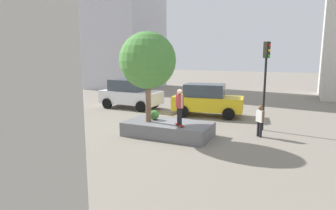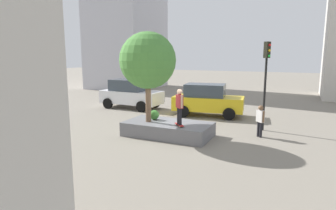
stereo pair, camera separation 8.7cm
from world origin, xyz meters
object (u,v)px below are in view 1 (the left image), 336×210
(planter_ledge, at_px, (168,129))
(plaza_tree, at_px, (148,61))
(taxi_cab, at_px, (207,100))
(passerby_with_bag, at_px, (260,119))
(police_car, at_px, (130,94))
(skateboard, at_px, (179,125))
(traffic_light_corner, at_px, (266,71))
(skateboarder, at_px, (180,104))

(planter_ledge, height_order, plaza_tree, plaza_tree)
(taxi_cab, xyz_separation_m, passerby_with_bag, (3.97, -3.83, -0.16))
(police_car, relative_size, taxi_cab, 0.99)
(planter_ledge, bearing_deg, taxi_cab, 86.74)
(skateboard, xyz_separation_m, passerby_with_bag, (3.47, 2.20, 0.18))
(taxi_cab, distance_m, traffic_light_corner, 5.09)
(skateboard, relative_size, police_car, 0.15)
(skateboarder, relative_size, police_car, 0.36)
(planter_ledge, relative_size, taxi_cab, 0.90)
(plaza_tree, distance_m, passerby_with_bag, 6.34)
(plaza_tree, xyz_separation_m, passerby_with_bag, (5.27, 2.03, -2.88))
(skateboard, bearing_deg, police_car, 136.90)
(taxi_cab, bearing_deg, passerby_with_bag, -43.99)
(skateboarder, bearing_deg, planter_ledge, 151.72)
(planter_ledge, bearing_deg, plaza_tree, -165.15)
(skateboard, height_order, taxi_cab, taxi_cab)
(skateboard, height_order, traffic_light_corner, traffic_light_corner)
(planter_ledge, relative_size, skateboarder, 2.55)
(traffic_light_corner, bearing_deg, skateboard, -133.40)
(planter_ledge, xyz_separation_m, skateboarder, (0.81, -0.44, 1.42))
(taxi_cab, height_order, traffic_light_corner, traffic_light_corner)
(skateboard, distance_m, taxi_cab, 6.06)
(skateboard, distance_m, traffic_light_corner, 5.61)
(plaza_tree, xyz_separation_m, skateboard, (1.80, -0.17, -3.05))
(skateboard, xyz_separation_m, traffic_light_corner, (3.46, 3.65, 2.49))
(plaza_tree, height_order, passerby_with_bag, plaza_tree)
(plaza_tree, distance_m, skateboarder, 2.73)
(skateboarder, distance_m, passerby_with_bag, 4.20)
(taxi_cab, bearing_deg, police_car, 177.45)
(passerby_with_bag, bearing_deg, plaza_tree, -158.94)
(taxi_cab, height_order, passerby_with_bag, taxi_cab)
(plaza_tree, bearing_deg, skateboarder, -5.53)
(planter_ledge, distance_m, skateboarder, 1.69)
(passerby_with_bag, bearing_deg, planter_ledge, -157.57)
(planter_ledge, bearing_deg, police_car, 135.29)
(passerby_with_bag, bearing_deg, skateboarder, -147.59)
(planter_ledge, distance_m, passerby_with_bag, 4.67)
(traffic_light_corner, bearing_deg, police_car, 165.40)
(plaza_tree, xyz_separation_m, skateboarder, (1.80, -0.17, -2.04))
(plaza_tree, xyz_separation_m, taxi_cab, (1.31, 5.86, -2.72))
(skateboard, distance_m, passerby_with_bag, 4.12)
(plaza_tree, bearing_deg, traffic_light_corner, 33.51)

